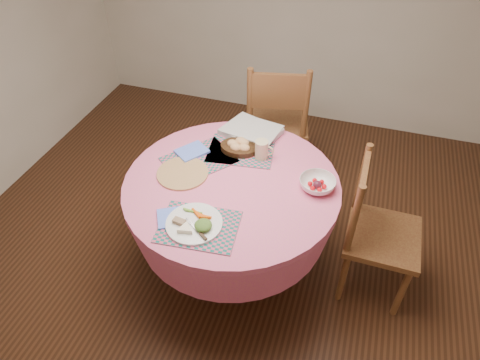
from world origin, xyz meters
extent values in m
plane|color=#331C0F|center=(0.00, 0.00, 0.00)|extent=(4.00, 4.00, 0.00)
cylinder|color=#EA6D86|center=(0.00, 0.00, 0.73)|extent=(1.24, 1.24, 0.04)
cone|color=#EA6D86|center=(0.00, 0.00, 0.56)|extent=(1.24, 1.24, 0.30)
cylinder|color=black|center=(0.00, 0.00, 0.22)|extent=(0.14, 0.14, 0.44)
cylinder|color=black|center=(0.00, 0.00, 0.03)|extent=(0.56, 0.56, 0.06)
cube|color=brown|center=(0.89, 0.13, 0.45)|extent=(0.43, 0.45, 0.04)
cylinder|color=brown|center=(1.06, -0.05, 0.23)|extent=(0.04, 0.04, 0.45)
cylinder|color=brown|center=(1.07, 0.31, 0.23)|extent=(0.04, 0.04, 0.45)
cylinder|color=brown|center=(0.72, -0.05, 0.23)|extent=(0.04, 0.04, 0.45)
cylinder|color=brown|center=(0.73, 0.31, 0.23)|extent=(0.04, 0.04, 0.45)
cylinder|color=brown|center=(0.70, -0.05, 0.70)|extent=(0.04, 0.04, 0.50)
cylinder|color=brown|center=(0.71, 0.31, 0.70)|extent=(0.04, 0.04, 0.50)
cube|color=brown|center=(0.70, 0.13, 0.80)|extent=(0.04, 0.36, 0.24)
cube|color=brown|center=(0.01, 1.06, 0.49)|extent=(0.57, 0.56, 0.04)
cylinder|color=brown|center=(0.16, 1.28, 0.25)|extent=(0.05, 0.05, 0.49)
cylinder|color=brown|center=(-0.22, 1.19, 0.25)|extent=(0.05, 0.05, 0.49)
cylinder|color=brown|center=(0.25, 0.92, 0.25)|extent=(0.05, 0.05, 0.49)
cylinder|color=brown|center=(-0.14, 0.83, 0.25)|extent=(0.05, 0.05, 0.49)
cylinder|color=brown|center=(0.25, 0.90, 0.77)|extent=(0.05, 0.05, 0.55)
cylinder|color=brown|center=(-0.13, 0.81, 0.77)|extent=(0.05, 0.05, 0.55)
cube|color=brown|center=(0.06, 0.85, 0.88)|extent=(0.39, 0.12, 0.26)
cube|color=#11635A|center=(-0.05, -0.38, 0.75)|extent=(0.43, 0.34, 0.01)
cube|color=#11635A|center=(-0.25, 0.13, 0.75)|extent=(0.48, 0.50, 0.01)
cube|color=#11635A|center=(-0.04, 0.29, 0.75)|extent=(0.44, 0.35, 0.01)
cylinder|color=olive|center=(-0.29, -0.02, 0.76)|extent=(0.30, 0.30, 0.01)
cube|color=#6080F7|center=(-0.19, -0.36, 0.76)|extent=(0.23, 0.21, 0.01)
cube|color=#6080F7|center=(-0.32, 0.18, 0.76)|extent=(0.22, 0.23, 0.01)
cylinder|color=white|center=(-0.08, -0.37, 0.76)|extent=(0.29, 0.29, 0.01)
ellipsoid|color=#2F571D|center=(-0.02, -0.38, 0.79)|extent=(0.10, 0.10, 0.04)
cylinder|color=#FFF1CC|center=(-0.09, -0.44, 0.78)|extent=(0.11, 0.11, 0.02)
cube|color=brown|center=(-0.14, -0.41, 0.78)|extent=(0.07, 0.04, 0.02)
cube|color=silver|center=(-0.06, -0.40, 0.77)|extent=(0.13, 0.09, 0.00)
cylinder|color=black|center=(-0.05, 0.29, 0.77)|extent=(0.23, 0.23, 0.03)
ellipsoid|color=#DEAA71|center=(-0.09, 0.29, 0.81)|extent=(0.07, 0.06, 0.05)
ellipsoid|color=#DEAA71|center=(-0.03, 0.32, 0.81)|extent=(0.07, 0.06, 0.05)
ellipsoid|color=#DEAA71|center=(-0.01, 0.27, 0.81)|extent=(0.07, 0.06, 0.05)
ellipsoid|color=#DEAA71|center=(-0.06, 0.26, 0.81)|extent=(0.07, 0.06, 0.05)
ellipsoid|color=#DEAA71|center=(-0.05, 0.33, 0.81)|extent=(0.07, 0.06, 0.05)
cylinder|color=beige|center=(0.10, 0.26, 0.81)|extent=(0.08, 0.08, 0.12)
torus|color=beige|center=(0.14, 0.26, 0.81)|extent=(0.07, 0.01, 0.07)
imported|color=white|center=(0.47, 0.10, 0.78)|extent=(0.26, 0.26, 0.06)
sphere|color=red|center=(0.51, 0.10, 0.77)|extent=(0.03, 0.03, 0.03)
sphere|color=red|center=(0.49, 0.13, 0.77)|extent=(0.03, 0.03, 0.03)
sphere|color=red|center=(0.45, 0.13, 0.77)|extent=(0.03, 0.03, 0.03)
sphere|color=red|center=(0.43, 0.10, 0.77)|extent=(0.03, 0.03, 0.03)
sphere|color=red|center=(0.45, 0.06, 0.77)|extent=(0.03, 0.03, 0.03)
sphere|color=red|center=(0.49, 0.06, 0.77)|extent=(0.03, 0.03, 0.03)
sphere|color=#4C1527|center=(0.47, 0.10, 0.78)|extent=(0.05, 0.05, 0.05)
cube|color=silver|center=(-0.03, 0.48, 0.77)|extent=(0.41, 0.37, 0.03)
cube|color=silver|center=(-0.01, 0.48, 0.80)|extent=(0.36, 0.30, 0.01)
camera|label=1|loc=(0.59, -1.72, 2.37)|focal=32.00mm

